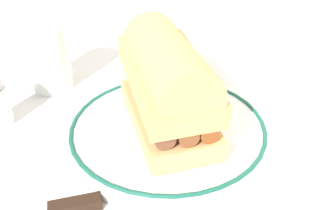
# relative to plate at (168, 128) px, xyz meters

# --- Properties ---
(ground_plane) EXTENTS (1.50, 1.50, 0.00)m
(ground_plane) POSITION_rel_plate_xyz_m (-0.01, -0.04, -0.01)
(ground_plane) COLOR silver
(plate) EXTENTS (0.28, 0.28, 0.01)m
(plate) POSITION_rel_plate_xyz_m (0.00, 0.00, 0.00)
(plate) COLOR white
(plate) RESTS_ON ground_plane
(sausage_sandwich) EXTENTS (0.20, 0.15, 0.12)m
(sausage_sandwich) POSITION_rel_plate_xyz_m (-0.00, 0.00, 0.07)
(sausage_sandwich) COLOR #E4AD6B
(sausage_sandwich) RESTS_ON plate
(drinking_glass) EXTENTS (0.07, 0.07, 0.10)m
(drinking_glass) POSITION_rel_plate_xyz_m (-0.21, -0.07, 0.04)
(drinking_glass) COLOR silver
(drinking_glass) RESTS_ON ground_plane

